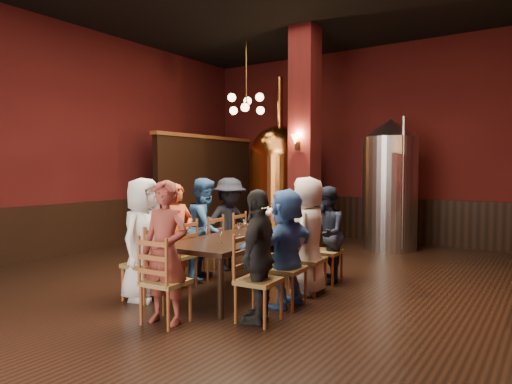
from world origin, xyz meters
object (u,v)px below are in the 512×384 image
Objects in this scene: person_1 at (177,236)px; steel_vessel at (390,184)px; person_2 at (205,228)px; copper_kettle at (280,181)px; person_0 at (143,239)px; dining_table at (241,241)px; rose_vase at (265,214)px.

person_1 is 0.54× the size of steel_vessel.
person_2 is 4.02m from copper_kettle.
person_0 reaches higher than person_2.
steel_vessel reaches higher than person_2.
person_0 is at bearing -169.65° from person_1.
dining_table is 1.67× the size of person_1.
steel_vessel is at bearing -27.04° from person_0.
person_2 reaches higher than rose_vase.
person_0 is 4.18× the size of rose_vase.
person_1 is 5.00m from steel_vessel.
copper_kettle is at bearing -0.24° from person_0.
rose_vase is (0.82, 0.42, 0.23)m from person_2.
copper_kettle is (-1.04, 5.18, 0.60)m from person_0.
rose_vase is (1.78, -3.44, -0.39)m from copper_kettle.
copper_kettle is at bearing 19.26° from person_1.
steel_vessel is at bearing -11.20° from person_1.
copper_kettle is at bearing 110.28° from dining_table.
copper_kettle is at bearing -8.18° from person_2.
copper_kettle is 2.54m from steel_vessel.
copper_kettle reaches higher than dining_table.
steel_vessel is at bearing 4.78° from copper_kettle.
rose_vase is at bearing -34.53° from person_0.
person_0 is 1.33m from person_2.
steel_vessel reaches higher than person_1.
person_1 is 0.66m from person_2.
person_1 is at bearing -8.02° from person_0.
dining_table is 0.76m from rose_vase.
dining_table is at bearing -86.06° from rose_vase.
dining_table is 4.57m from copper_kettle.
rose_vase is at bearing 90.37° from dining_table.
steel_vessel is (1.49, 5.39, 0.57)m from person_0.
copper_kettle is (-1.83, 4.13, 0.69)m from dining_table.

